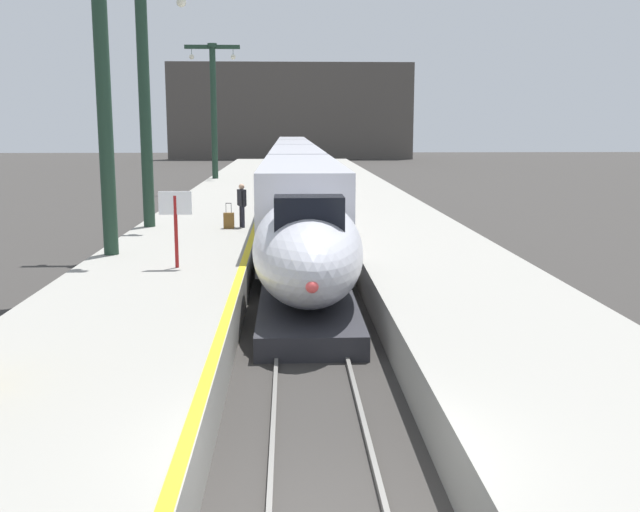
% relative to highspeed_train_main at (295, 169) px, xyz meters
% --- Properties ---
extents(platform_left, '(4.80, 110.00, 1.05)m').
position_rel_highspeed_train_main_xyz_m(platform_left, '(-4.05, -18.84, -1.44)').
color(platform_left, gray).
rests_on(platform_left, ground).
extents(platform_right, '(4.80, 110.00, 1.05)m').
position_rel_highspeed_train_main_xyz_m(platform_right, '(4.05, -18.84, -1.44)').
color(platform_right, gray).
rests_on(platform_right, ground).
extents(platform_left_safety_stripe, '(0.20, 107.80, 0.01)m').
position_rel_highspeed_train_main_xyz_m(platform_left_safety_stripe, '(-1.77, -18.84, -0.91)').
color(platform_left_safety_stripe, yellow).
rests_on(platform_left_safety_stripe, platform_left).
extents(rail_main_left, '(0.08, 110.00, 0.12)m').
position_rel_highspeed_train_main_xyz_m(rail_main_left, '(-0.75, -16.09, -1.91)').
color(rail_main_left, slate).
rests_on(rail_main_left, ground).
extents(rail_main_right, '(0.08, 110.00, 0.12)m').
position_rel_highspeed_train_main_xyz_m(rail_main_right, '(0.75, -16.09, -1.91)').
color(rail_main_right, slate).
rests_on(rail_main_right, ground).
extents(highspeed_train_main, '(2.92, 76.16, 3.60)m').
position_rel_highspeed_train_main_xyz_m(highspeed_train_main, '(0.00, 0.00, 0.00)').
color(highspeed_train_main, silver).
rests_on(highspeed_train_main, ground).
extents(station_column_mid, '(4.00, 0.68, 10.35)m').
position_rel_highspeed_train_main_xyz_m(station_column_mid, '(-5.90, -29.47, 5.22)').
color(station_column_mid, '#1E3828').
rests_on(station_column_mid, platform_left).
extents(station_column_far, '(4.00, 0.68, 9.36)m').
position_rel_highspeed_train_main_xyz_m(station_column_far, '(-5.90, -23.14, 4.70)').
color(station_column_far, '#1E3828').
rests_on(station_column_far, platform_left).
extents(station_column_distant, '(4.00, 0.68, 9.75)m').
position_rel_highspeed_train_main_xyz_m(station_column_distant, '(-5.90, 3.49, 4.91)').
color(station_column_distant, '#1E3828').
rests_on(station_column_distant, platform_left).
extents(passenger_near_edge, '(0.38, 0.51, 1.69)m').
position_rel_highspeed_train_main_xyz_m(passenger_near_edge, '(-2.27, -23.55, 0.07)').
color(passenger_near_edge, '#23232D').
rests_on(passenger_near_edge, platform_left).
extents(rolling_suitcase, '(0.40, 0.22, 0.98)m').
position_rel_highspeed_train_main_xyz_m(rolling_suitcase, '(-2.76, -23.82, -0.61)').
color(rolling_suitcase, brown).
rests_on(rolling_suitcase, platform_left).
extents(departure_info_board, '(0.90, 0.10, 2.12)m').
position_rel_highspeed_train_main_xyz_m(departure_info_board, '(-3.57, -31.71, 0.59)').
color(departure_info_board, maroon).
rests_on(departure_info_board, platform_left).
extents(terminus_back_wall, '(36.00, 2.00, 14.00)m').
position_rel_highspeed_train_main_xyz_m(terminus_back_wall, '(0.00, 58.41, 5.03)').
color(terminus_back_wall, '#4C4742').
rests_on(terminus_back_wall, ground).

